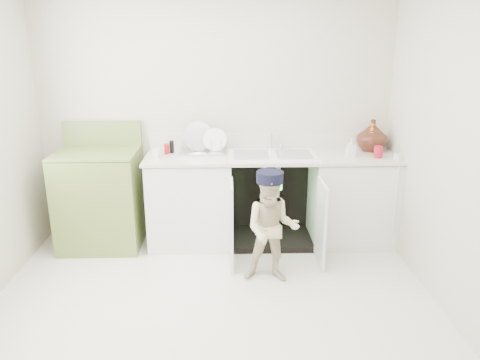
% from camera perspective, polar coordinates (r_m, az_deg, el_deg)
% --- Properties ---
extents(ground, '(3.50, 3.50, 0.00)m').
position_cam_1_polar(ground, '(3.75, -3.25, -15.18)').
color(ground, beige).
rests_on(ground, ground).
extents(room_shell, '(6.00, 5.50, 1.26)m').
position_cam_1_polar(room_shell, '(3.25, -3.62, 3.70)').
color(room_shell, beige).
rests_on(room_shell, ground).
extents(counter_run, '(2.44, 1.02, 1.21)m').
position_cam_1_polar(counter_run, '(4.66, 4.19, -2.02)').
color(counter_run, white).
rests_on(counter_run, ground).
extents(avocado_stove, '(0.77, 0.65, 1.19)m').
position_cam_1_polar(avocado_stove, '(4.77, -16.64, -2.03)').
color(avocado_stove, olive).
rests_on(avocado_stove, ground).
extents(repair_worker, '(0.50, 0.66, 0.96)m').
position_cam_1_polar(repair_worker, '(3.90, 3.90, -5.78)').
color(repair_worker, beige).
rests_on(repair_worker, ground).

